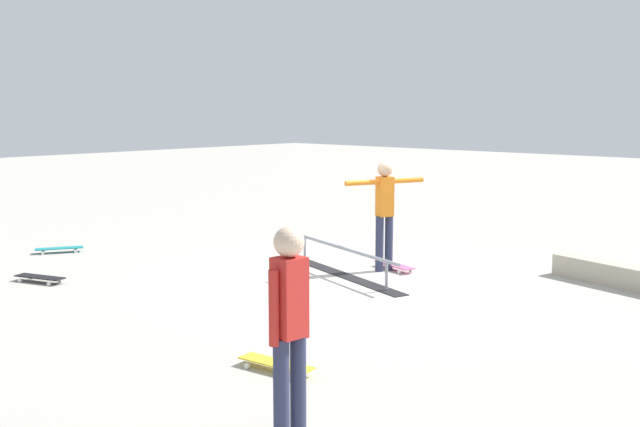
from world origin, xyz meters
TOP-DOWN VIEW (x-y plane):
  - ground_plane at (0.00, 0.00)m, footprint 60.00×60.00m
  - grind_rail at (0.08, -0.25)m, footprint 2.97×1.12m
  - skate_ledge at (-3.54, -2.34)m, footprint 2.56×0.94m
  - skater_main at (-0.20, -0.92)m, footprint 0.57×1.31m
  - skateboard_main at (-0.29, -1.08)m, footprint 0.82×0.41m
  - bystander_red_shirt at (-3.34, 4.35)m, footprint 0.23×0.38m
  - loose_skateboard_black at (3.04, 3.07)m, footprint 0.82×0.45m
  - loose_skateboard_yellow at (-2.13, 3.32)m, footprint 0.82×0.33m
  - loose_skateboard_teal at (4.90, 1.76)m, footprint 0.57×0.80m

SIDE VIEW (x-z plane):
  - ground_plane at x=0.00m, z-range 0.00..0.00m
  - skateboard_main at x=-0.29m, z-range 0.03..0.12m
  - loose_skateboard_black at x=3.04m, z-range 0.03..0.12m
  - loose_skateboard_yellow at x=-2.13m, z-range 0.03..0.12m
  - loose_skateboard_teal at x=4.90m, z-range 0.03..0.12m
  - skate_ledge at x=-3.54m, z-range 0.00..0.32m
  - grind_rail at x=0.08m, z-range -0.03..0.42m
  - bystander_red_shirt at x=-3.34m, z-range 0.11..1.78m
  - skater_main at x=-0.20m, z-range 0.14..1.85m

